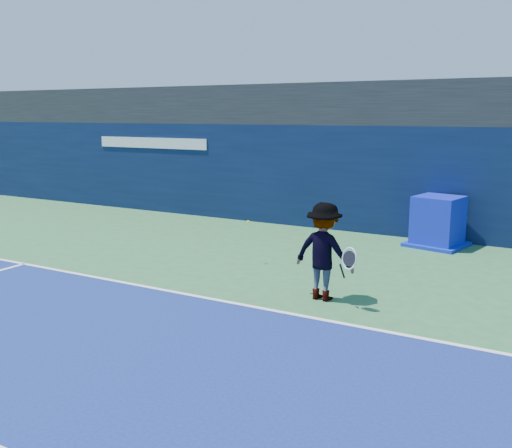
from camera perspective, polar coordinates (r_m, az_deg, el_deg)
The scene contains 7 objects.
ground at distance 8.39m, azimuth -16.47°, elevation -12.89°, with size 80.00×80.00×0.00m, color #2E6739.
baseline at distance 10.53m, azimuth -4.69°, elevation -7.43°, with size 24.00×0.10×0.01m, color white.
stadium_band at distance 17.69m, azimuth 10.98°, elevation 11.67°, with size 36.00×3.00×1.20m, color black.
back_wall_assembly at distance 16.84m, azimuth 9.62°, elevation 4.60°, with size 36.00×1.03×3.00m.
equipment_cart at distance 15.21m, azimuth 17.72°, elevation 0.06°, with size 1.58×1.58×1.28m.
tennis_player at distance 10.34m, azimuth 6.81°, elevation -2.75°, with size 1.36×0.78×1.78m.
tennis_ball at distance 12.72m, azimuth -0.78°, elevation 0.21°, with size 0.07×0.07×0.07m.
Camera 1 is at (5.61, -5.27, 3.33)m, focal length 40.00 mm.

